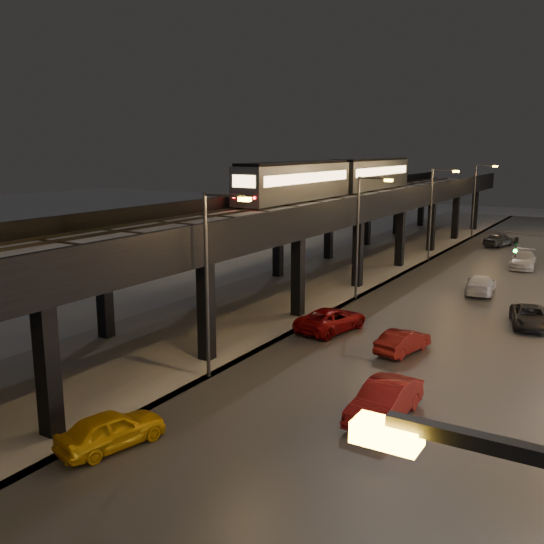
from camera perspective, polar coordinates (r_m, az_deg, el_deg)
The scene contains 19 objects.
road_surface at distance 46.54m, azimuth 19.17°, elevation -2.66°, with size 17.00×120.00×0.06m, color #46474D.
under_viaduct_pavement at distance 50.86m, azimuth 4.16°, elevation -0.85°, with size 11.00×120.00×0.06m, color #9FA1A8.
elevated_viaduct at distance 47.17m, azimuth 2.52°, elevation 5.07°, with size 9.00×100.00×6.30m.
viaduct_trackbed at distance 47.20m, azimuth 2.59°, elevation 6.02°, with size 8.40×100.00×0.32m.
viaduct_parapet_streetside at distance 45.28m, azimuth 7.50°, elevation 6.28°, with size 0.30×100.00×1.10m, color black.
viaduct_parapet_far at distance 49.39m, azimuth -1.85°, elevation 6.81°, with size 0.30×100.00×1.10m, color black.
streetlight_left_1 at distance 28.53m, azimuth -5.75°, elevation -0.12°, with size 2.57×0.28×9.00m.
streetlight_left_2 at distance 44.07m, azimuth 8.38°, elevation 3.99°, with size 2.57×0.28×9.00m.
streetlight_left_3 at distance 60.98m, azimuth 14.98°, elevation 5.83°, with size 2.57×0.28×9.00m.
streetlight_left_4 at distance 78.38m, azimuth 18.70°, elevation 6.83°, with size 2.57×0.28×9.00m.
subway_train at distance 59.28m, azimuth 6.26°, elevation 8.90°, with size 2.71×32.97×3.23m.
car_taxi at distance 24.02m, azimuth -14.88°, elevation -14.24°, with size 1.66×4.12×1.40m, color gold.
car_near_white at distance 33.87m, azimuth 12.21°, elevation -6.48°, with size 1.35×3.88×1.28m, color maroon.
car_mid_silver at distance 37.08m, azimuth 5.61°, elevation -4.55°, with size 2.36×5.11×1.42m, color maroon.
car_mid_dark at distance 48.82m, azimuth 19.02°, elevation -1.18°, with size 1.98×4.87×1.41m, color silver.
car_far_white at distance 72.96m, azimuth 20.60°, elevation 2.85°, with size 1.81×4.50×1.53m, color #36373D.
car_onc_silver at distance 25.86m, azimuth 10.54°, elevation -11.92°, with size 1.63×4.68×1.54m, color maroon.
car_onc_dark at distance 40.98m, azimuth 23.11°, elevation -3.98°, with size 2.13×4.62×1.28m, color black.
car_onc_white at distance 60.59m, azimuth 22.56°, elevation 1.01°, with size 2.12×5.22×1.51m, color silver.
Camera 1 is at (16.33, -9.35, 11.05)m, focal length 40.00 mm.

